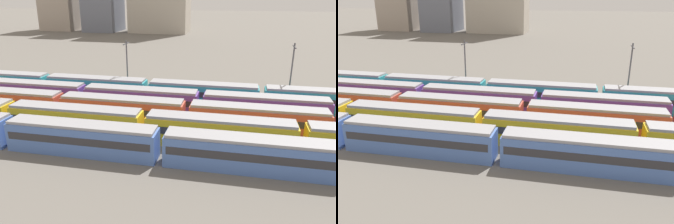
% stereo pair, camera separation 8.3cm
% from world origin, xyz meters
% --- Properties ---
extents(ground_plane, '(600.00, 600.00, 0.00)m').
position_xyz_m(ground_plane, '(0.00, 10.40, 0.00)').
color(ground_plane, '#666059').
extents(train_track_1, '(112.50, 3.06, 3.75)m').
position_xyz_m(train_track_1, '(41.74, 5.20, 1.90)').
color(train_track_1, yellow).
rests_on(train_track_1, ground_plane).
extents(train_track_2, '(93.60, 3.06, 3.75)m').
position_xyz_m(train_track_2, '(36.95, 10.40, 1.90)').
color(train_track_2, '#BC4C38').
rests_on(train_track_2, ground_plane).
extents(train_track_3, '(55.80, 3.06, 3.75)m').
position_xyz_m(train_track_3, '(19.32, 15.60, 1.90)').
color(train_track_3, '#6B429E').
rests_on(train_track_3, ground_plane).
extents(train_track_4, '(93.60, 3.06, 3.75)m').
position_xyz_m(train_track_4, '(28.49, 20.80, 1.90)').
color(train_track_4, teal).
rests_on(train_track_4, ground_plane).
extents(catenary_pole_1, '(0.24, 3.20, 10.23)m').
position_xyz_m(catenary_pole_1, '(42.49, 23.96, 5.67)').
color(catenary_pole_1, '#4C4C51').
rests_on(catenary_pole_1, ground_plane).
extents(catenary_pole_3, '(0.24, 3.20, 9.94)m').
position_xyz_m(catenary_pole_3, '(14.49, 23.56, 5.52)').
color(catenary_pole_3, '#4C4C51').
rests_on(catenary_pole_3, ground_plane).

